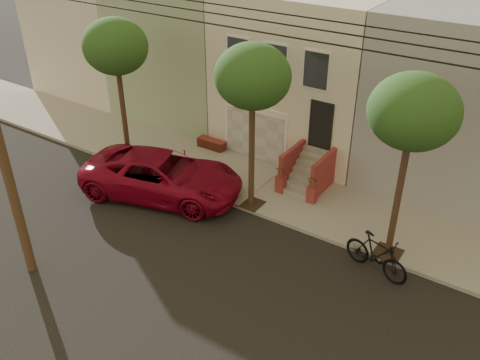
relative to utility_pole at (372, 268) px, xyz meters
The scene contains 9 objects.
ground 10.06m from the utility_pole, 158.20° to the left, with size 90.00×90.00×0.00m, color black.
sidewalk 12.78m from the utility_pole, 133.10° to the left, with size 40.00×3.70×0.15m, color gray.
house_row 16.53m from the utility_pole, 119.07° to the left, with size 33.10×11.70×7.00m.
tree_left 15.25m from the utility_pole, 152.26° to the left, with size 2.70×2.57×6.30m.
tree_mid 9.97m from the utility_pole, 134.59° to the left, with size 2.70×2.57×6.30m.
tree_right 7.26m from the utility_pole, 101.93° to the left, with size 2.70×2.57×6.30m.
utility_pole is the anchor object (origin of this frame).
pickup_truck 12.74m from the utility_pole, 150.49° to the left, with size 2.95×6.41×1.78m, color maroon.
motorcycle 7.73m from the utility_pole, 104.62° to the left, with size 0.66×2.33×1.40m, color black.
Camera 1 is at (9.96, -10.32, 11.12)m, focal length 38.54 mm.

